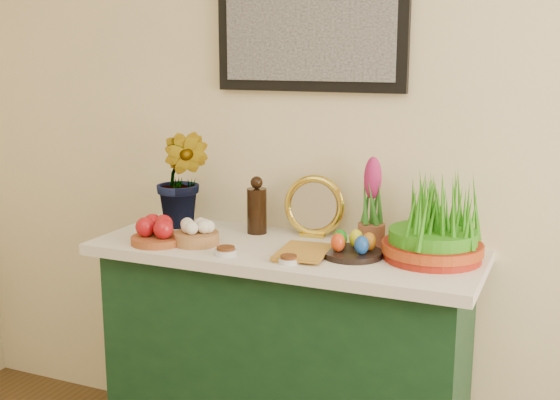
# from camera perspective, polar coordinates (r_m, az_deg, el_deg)

# --- Properties ---
(sideboard) EXTENTS (1.30, 0.45, 0.85)m
(sideboard) POSITION_cam_1_polar(r_m,az_deg,el_deg) (2.69, 0.43, -13.34)
(sideboard) COLOR #153A1D
(sideboard) RESTS_ON ground
(tablecloth) EXTENTS (1.40, 0.55, 0.04)m
(tablecloth) POSITION_cam_1_polar(r_m,az_deg,el_deg) (2.53, 0.45, -4.21)
(tablecloth) COLOR white
(tablecloth) RESTS_ON sideboard
(hyacinth_green) EXTENTS (0.28, 0.24, 0.52)m
(hyacinth_green) POSITION_cam_1_polar(r_m,az_deg,el_deg) (2.78, -7.96, 3.02)
(hyacinth_green) COLOR #2E7724
(hyacinth_green) RESTS_ON tablecloth
(apple_bowl) EXTENTS (0.21, 0.21, 0.10)m
(apple_bowl) POSITION_cam_1_polar(r_m,az_deg,el_deg) (2.59, -9.91, -2.61)
(apple_bowl) COLOR #954823
(apple_bowl) RESTS_ON tablecloth
(garlic_basket) EXTENTS (0.19, 0.19, 0.09)m
(garlic_basket) POSITION_cam_1_polar(r_m,az_deg,el_deg) (2.56, -6.82, -2.76)
(garlic_basket) COLOR #AE7C46
(garlic_basket) RESTS_ON tablecloth
(vinegar_cruet) EXTENTS (0.08, 0.08, 0.22)m
(vinegar_cruet) POSITION_cam_1_polar(r_m,az_deg,el_deg) (2.69, -1.90, -0.67)
(vinegar_cruet) COLOR black
(vinegar_cruet) RESTS_ON tablecloth
(mirror) EXTENTS (0.24, 0.08, 0.24)m
(mirror) POSITION_cam_1_polar(r_m,az_deg,el_deg) (2.65, 2.79, -0.55)
(mirror) COLOR gold
(mirror) RESTS_ON tablecloth
(book) EXTENTS (0.17, 0.24, 0.03)m
(book) POSITION_cam_1_polar(r_m,az_deg,el_deg) (2.43, -0.01, -4.04)
(book) COLOR #B88129
(book) RESTS_ON tablecloth
(spice_dish_left) EXTENTS (0.08, 0.08, 0.03)m
(spice_dish_left) POSITION_cam_1_polar(r_m,az_deg,el_deg) (2.42, -4.43, -4.18)
(spice_dish_left) COLOR silver
(spice_dish_left) RESTS_ON tablecloth
(spice_dish_right) EXTENTS (0.07, 0.07, 0.03)m
(spice_dish_right) POSITION_cam_1_polar(r_m,az_deg,el_deg) (2.33, 0.70, -4.87)
(spice_dish_right) COLOR silver
(spice_dish_right) RESTS_ON tablecloth
(egg_plate) EXTENTS (0.25, 0.25, 0.09)m
(egg_plate) POSITION_cam_1_polar(r_m,az_deg,el_deg) (2.41, 5.92, -3.88)
(egg_plate) COLOR black
(egg_plate) RESTS_ON tablecloth
(hyacinth_pink) EXTENTS (0.10, 0.10, 0.32)m
(hyacinth_pink) POSITION_cam_1_polar(r_m,az_deg,el_deg) (2.53, 7.49, -0.50)
(hyacinth_pink) COLOR #975438
(hyacinth_pink) RESTS_ON tablecloth
(wheatgrass_sabzeh) EXTENTS (0.34, 0.34, 0.28)m
(wheatgrass_sabzeh) POSITION_cam_1_polar(r_m,az_deg,el_deg) (2.40, 12.36, -1.94)
(wheatgrass_sabzeh) COLOR maroon
(wheatgrass_sabzeh) RESTS_ON tablecloth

